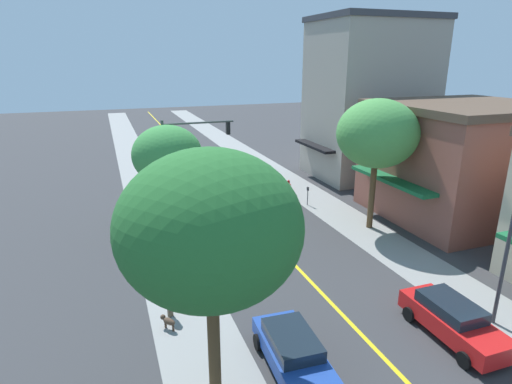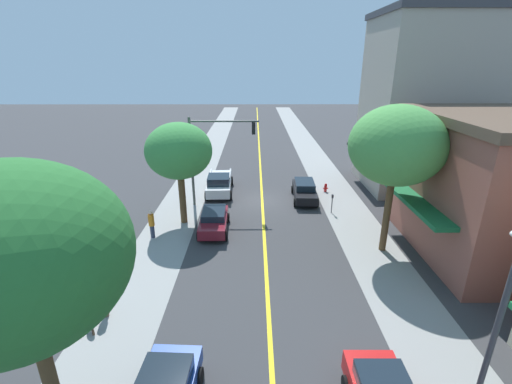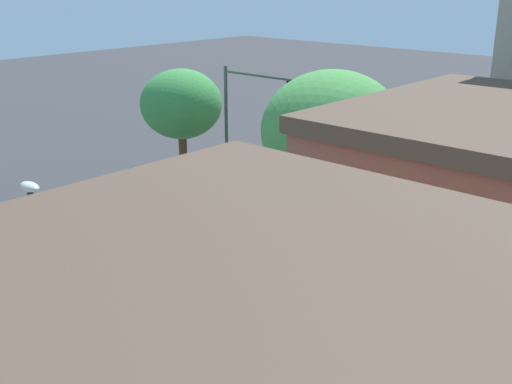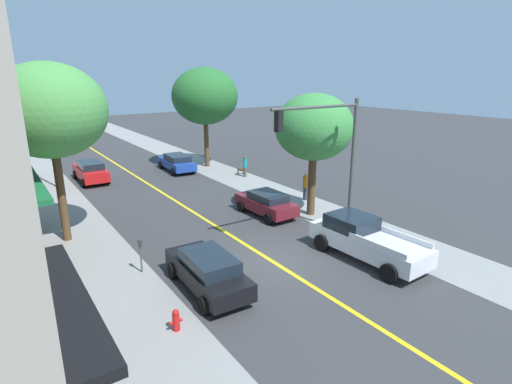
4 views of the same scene
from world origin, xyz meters
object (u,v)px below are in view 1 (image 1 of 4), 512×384
street_lamp (510,233)px  pedestrian_orange_shirt (151,233)px  maroon_sedan_right_curb (210,223)px  white_pickup_truck (185,190)px  street_tree_left_far (167,155)px  traffic_light_mast (185,151)px  fire_hydrant (289,184)px  red_sedan_left_curb (453,319)px  parking_meter (308,193)px  small_dog (168,321)px  black_sedan_left_curb (274,188)px  pedestrian_teal_shirt (169,298)px  street_tree_right_corner (210,228)px  street_tree_left_near (377,134)px  blue_sedan_right_curb (294,352)px

street_lamp → pedestrian_orange_shirt: size_ratio=3.69×
maroon_sedan_right_curb → white_pickup_truck: (0.30, -7.16, 0.15)m
street_tree_left_far → traffic_light_mast: bearing=-118.4°
street_tree_left_far → fire_hydrant: bearing=-151.4°
red_sedan_left_curb → street_lamp: bearing=94.0°
parking_meter → small_dog: parking_meter is taller
fire_hydrant → street_lamp: bearing=90.8°
fire_hydrant → parking_meter: 4.61m
white_pickup_truck → black_sedan_left_curb: bearing=76.1°
traffic_light_mast → small_dog: traffic_light_mast is taller
traffic_light_mast → pedestrian_teal_shirt: traffic_light_mast is taller
street_tree_right_corner → white_pickup_truck: 21.59m
white_pickup_truck → small_dog: bearing=-15.2°
pedestrian_teal_shirt → white_pickup_truck: bearing=-157.0°
parking_meter → street_tree_left_near: bearing=109.4°
street_tree_left_far → street_lamp: size_ratio=1.02×
red_sedan_left_curb → blue_sedan_right_curb: bearing=-93.2°
red_sedan_left_curb → traffic_light_mast: bearing=-158.0°
street_tree_left_near → street_tree_right_corner: size_ratio=1.01×
street_tree_left_near → small_dog: bearing=24.9°
parking_meter → blue_sedan_right_curb: parking_meter is taller
black_sedan_left_curb → blue_sedan_right_curb: black_sedan_left_curb is taller
fire_hydrant → street_tree_left_far: bearing=28.6°
street_tree_left_near → fire_hydrant: street_tree_left_near is taller
street_tree_left_far → parking_meter: street_tree_left_far is taller
street_tree_left_far → maroon_sedan_right_curb: (-2.27, 1.34, -4.36)m
street_lamp → black_sedan_left_curb: 19.81m
fire_hydrant → red_sedan_left_curb: 21.40m
maroon_sedan_right_curb → pedestrian_teal_shirt: bearing=-26.3°
maroon_sedan_right_curb → small_dog: 10.26m
street_tree_left_far → black_sedan_left_curb: size_ratio=1.51×
small_dog → red_sedan_left_curb: bearing=-149.6°
street_tree_left_far → black_sedan_left_curb: 10.95m
parking_meter → maroon_sedan_right_curb: bearing=18.8°
street_tree_left_far → red_sedan_left_curb: street_tree_left_far is taller
street_tree_left_near → white_pickup_truck: bearing=-42.4°
maroon_sedan_right_curb → fire_hydrant: bearing=128.5°
street_tree_right_corner → blue_sedan_right_curb: (-2.98, -0.19, -5.36)m
parking_meter → pedestrian_teal_shirt: pedestrian_teal_shirt is taller
pedestrian_orange_shirt → small_dog: (0.30, 8.38, -0.60)m
street_tree_left_near → small_dog: street_tree_left_near is taller
fire_hydrant → pedestrian_orange_shirt: bearing=33.5°
street_lamp → blue_sedan_right_curb: (9.39, -0.29, -3.45)m
traffic_light_mast → pedestrian_orange_shirt: (3.31, 5.53, -3.67)m
street_tree_right_corner → pedestrian_orange_shirt: (0.67, -12.59, -5.12)m
parking_meter → white_pickup_truck: bearing=-26.0°
parking_meter → black_sedan_left_curb: black_sedan_left_curb is taller
fire_hydrant → small_dog: bearing=52.2°
street_tree_left_far → black_sedan_left_curb: bearing=-154.5°
street_lamp → blue_sedan_right_curb: 10.01m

